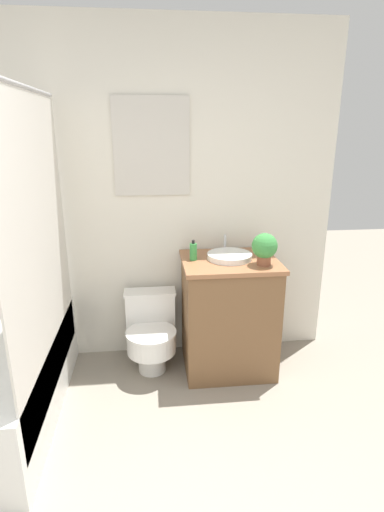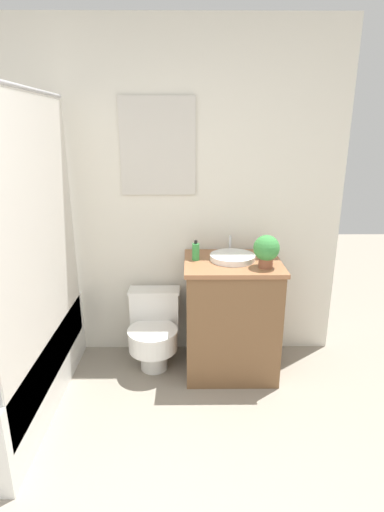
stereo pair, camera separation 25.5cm
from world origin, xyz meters
name	(u,v)px [view 1 (the left image)]	position (x,y,z in m)	size (l,w,h in m)	color
wall_back	(126,199)	(0.01, 2.29, 1.26)	(3.17, 0.07, 2.50)	silver
shower_area	(6,376)	(-0.75, 1.54, 0.30)	(0.65, 1.45, 1.98)	white
toilet	(151,331)	(0.16, 2.02, 0.30)	(0.39, 0.49, 0.58)	white
vanity	(228,314)	(0.74, 1.97, 0.44)	(0.68, 0.58, 0.87)	brown
sink	(229,256)	(0.74, 1.99, 0.89)	(0.32, 0.36, 0.13)	white
soap_bottle	(193,251)	(0.48, 1.99, 0.93)	(0.05, 0.05, 0.15)	green
potted_plant	(265,247)	(0.94, 1.83, 0.99)	(0.17, 0.17, 0.22)	brown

